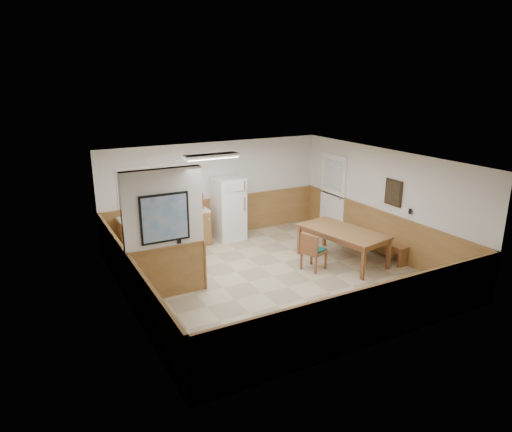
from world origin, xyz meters
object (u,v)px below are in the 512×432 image
dining_table (343,234)px  fire_extinguisher (201,200)px  dining_bench (377,241)px  dining_chair (312,249)px  refrigerator (229,208)px  soap_bottle (133,213)px

dining_table → fire_extinguisher: 3.60m
dining_bench → fire_extinguisher: size_ratio=3.48×
dining_table → dining_chair: 0.94m
refrigerator → dining_chair: size_ratio=1.91×
dining_table → soap_bottle: 4.90m
fire_extinguisher → dining_bench: bearing=-56.0°
dining_table → soap_bottle: size_ratio=10.18×
dining_chair → soap_bottle: soap_bottle is taller
dining_bench → soap_bottle: size_ratio=8.24×
refrigerator → soap_bottle: (-2.43, 0.09, 0.19)m
refrigerator → dining_table: refrigerator is taller
refrigerator → dining_table: bearing=-60.6°
dining_bench → dining_chair: 1.91m
dining_chair → fire_extinguisher: size_ratio=1.69×
refrigerator → dining_bench: refrigerator is taller
refrigerator → fire_extinguisher: size_ratio=3.24×
dining_bench → dining_table: bearing=170.8°
fire_extinguisher → dining_table: bearing=-65.1°
dining_bench → fire_extinguisher: (-3.35, 2.76, 0.77)m
refrigerator → dining_chair: 2.85m
dining_bench → dining_chair: dining_chair is taller
refrigerator → dining_chair: (0.70, -2.75, -0.32)m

